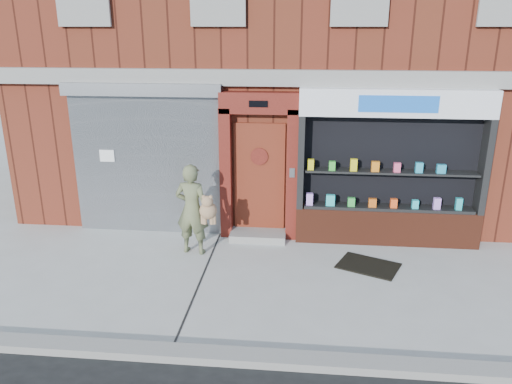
# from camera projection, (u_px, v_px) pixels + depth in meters

# --- Properties ---
(ground) EXTENTS (80.00, 80.00, 0.00)m
(ground) POSITION_uv_depth(u_px,v_px,m) (293.00, 282.00, 8.33)
(ground) COLOR #9E9E99
(ground) RESTS_ON ground
(curb) EXTENTS (60.00, 0.30, 0.12)m
(curb) POSITION_uv_depth(u_px,v_px,m) (289.00, 360.00, 6.28)
(curb) COLOR gray
(curb) RESTS_ON ground
(building) EXTENTS (12.00, 8.16, 8.00)m
(building) POSITION_uv_depth(u_px,v_px,m) (303.00, 28.00, 12.72)
(building) COLOR #5F2215
(building) RESTS_ON ground
(shutter_bay) EXTENTS (3.10, 0.30, 3.04)m
(shutter_bay) POSITION_uv_depth(u_px,v_px,m) (146.00, 150.00, 9.88)
(shutter_bay) COLOR gray
(shutter_bay) RESTS_ON ground
(red_door_bay) EXTENTS (1.52, 0.58, 2.90)m
(red_door_bay) POSITION_uv_depth(u_px,v_px,m) (259.00, 167.00, 9.69)
(red_door_bay) COLOR #4B120C
(red_door_bay) RESTS_ON ground
(pharmacy_bay) EXTENTS (3.50, 0.41, 3.00)m
(pharmacy_bay) POSITION_uv_depth(u_px,v_px,m) (390.00, 175.00, 9.44)
(pharmacy_bay) COLOR #5D2516
(pharmacy_bay) RESTS_ON ground
(woman) EXTENTS (0.84, 0.60, 1.72)m
(woman) POSITION_uv_depth(u_px,v_px,m) (193.00, 209.00, 9.14)
(woman) COLOR #5D6442
(woman) RESTS_ON ground
(doormat) EXTENTS (1.22, 1.06, 0.03)m
(doormat) POSITION_uv_depth(u_px,v_px,m) (368.00, 266.00, 8.86)
(doormat) COLOR black
(doormat) RESTS_ON ground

